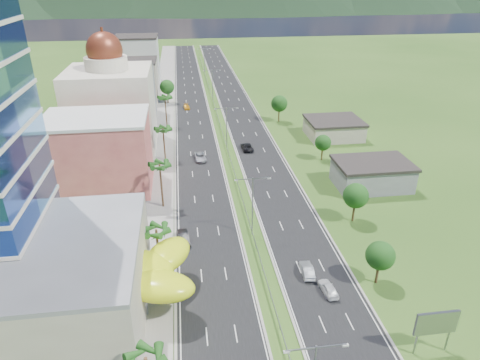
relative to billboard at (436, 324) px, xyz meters
name	(u,v)px	position (x,y,z in m)	size (l,w,h in m)	color
ground	(263,270)	(-17.00, 18.00, -4.42)	(500.00, 500.00, 0.00)	#2D5119
road_left	(192,106)	(-24.50, 108.00, -4.40)	(11.00, 260.00, 0.04)	black
road_right	(236,104)	(-9.50, 108.00, -4.40)	(11.00, 260.00, 0.04)	black
sidewalk_left	(164,107)	(-34.00, 108.00, -4.36)	(7.00, 260.00, 0.12)	gray
median_guardrail	(219,120)	(-17.00, 89.99, -3.80)	(0.10, 216.06, 0.76)	gray
streetlight_median_b	(252,201)	(-17.00, 28.00, 2.33)	(6.04, 0.25, 11.00)	gray
streetlight_median_c	(227,124)	(-17.00, 68.00, 2.33)	(6.04, 0.25, 11.00)	gray
streetlight_median_d	(212,82)	(-17.00, 113.00, 2.33)	(6.04, 0.25, 11.00)	gray
streetlight_median_e	(204,58)	(-17.00, 158.00, 2.33)	(6.04, 0.25, 11.00)	gray
mall_podium	(22,287)	(-49.00, 12.00, 1.08)	(30.00, 24.00, 11.00)	#A99E8B
lime_canopy	(122,272)	(-37.00, 14.00, 0.57)	(18.00, 15.00, 7.40)	#D2E516
pink_shophouse	(100,155)	(-45.00, 50.00, 3.08)	(20.00, 15.00, 15.00)	#C1504F
domed_building	(112,105)	(-45.00, 73.00, 6.93)	(20.00, 20.00, 28.70)	beige
midrise_grey	(127,92)	(-44.00, 98.00, 3.58)	(16.00, 15.00, 16.00)	gray
midrise_beige	(134,81)	(-44.00, 120.00, 2.08)	(16.00, 15.00, 13.00)	#A99E8B
midrise_white	(138,61)	(-44.00, 143.00, 4.58)	(16.00, 15.00, 18.00)	silver
billboard	(436,324)	(0.00, 0.00, 0.00)	(5.20, 0.35, 6.20)	gray
shed_near	(372,175)	(11.00, 43.00, -1.92)	(15.00, 10.00, 5.00)	gray
shed_far	(334,129)	(13.00, 73.00, -2.22)	(14.00, 12.00, 4.40)	#A99E8B
palm_tree_b	(156,232)	(-32.50, 20.00, 2.64)	(3.60, 3.60, 8.10)	#47301C
palm_tree_c	(160,167)	(-32.50, 40.00, 4.08)	(3.60, 3.60, 9.60)	#47301C
palm_tree_d	(163,130)	(-32.50, 63.00, 3.12)	(3.60, 3.60, 8.60)	#47301C
palm_tree_e	(165,99)	(-32.50, 88.00, 3.89)	(3.60, 3.60, 9.40)	#47301C
leafy_tree_lfar	(167,87)	(-32.50, 113.00, 1.16)	(4.90, 4.90, 8.05)	#47301C
leafy_tree_ra	(380,256)	(-1.00, 13.00, 0.35)	(4.20, 4.20, 6.90)	#47301C
leafy_tree_rb	(356,196)	(2.00, 30.00, 0.76)	(4.55, 4.55, 7.47)	#47301C
leafy_tree_rc	(323,143)	(5.00, 58.00, -0.05)	(3.85, 3.85, 6.33)	#47301C
leafy_tree_rd	(279,104)	(1.00, 88.00, 1.16)	(4.90, 4.90, 8.05)	#47301C
mountain_ridge	(241,12)	(43.00, 468.00, -4.42)	(860.00, 140.00, 90.00)	black
car_dark_left	(184,238)	(-28.78, 27.44, -3.60)	(1.66, 4.75, 1.57)	black
car_silver_mid_left	(200,157)	(-24.17, 61.81, -3.63)	(2.50, 5.43, 1.51)	#A8AAB0
car_yellow_far_left	(187,107)	(-26.34, 105.12, -3.74)	(1.80, 4.44, 1.29)	orange
car_white_near_right	(328,288)	(-8.69, 11.80, -3.64)	(1.74, 4.34, 1.48)	white
car_silver_right	(307,270)	(-10.53, 16.22, -3.63)	(1.59, 4.56, 1.50)	#A7ABAF
car_dark_far_right	(247,147)	(-11.97, 66.76, -3.61)	(2.57, 5.56, 1.55)	black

